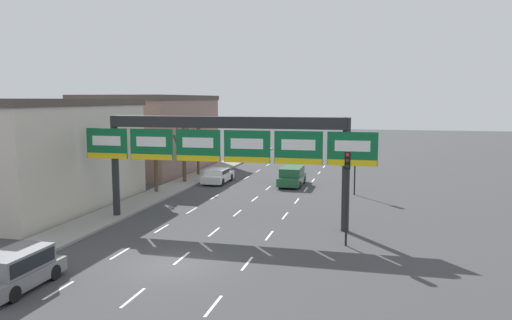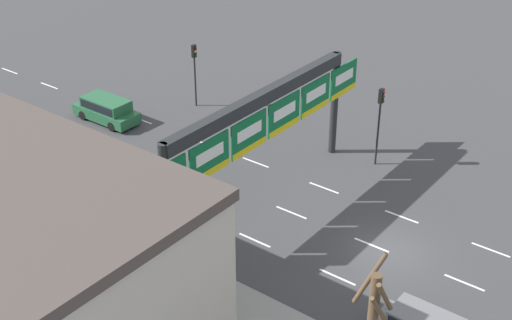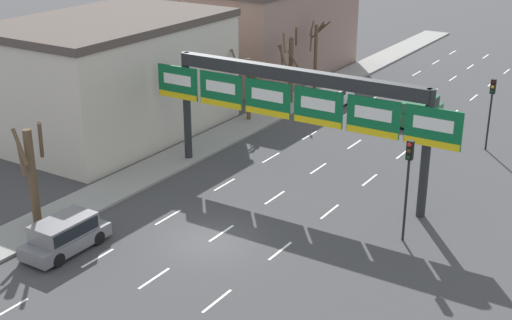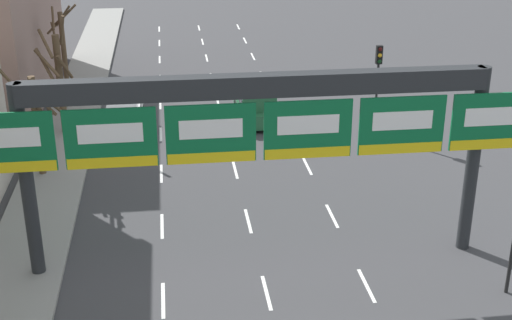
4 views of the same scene
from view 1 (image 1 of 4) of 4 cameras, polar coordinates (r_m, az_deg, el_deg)
The scene contains 14 objects.
ground_plane at distance 24.13m, azimuth -9.41°, elevation -11.76°, with size 220.00×220.00×0.00m, color #3D3D3F.
sidewalk_left at distance 28.11m, azimuth -24.82°, elevation -9.45°, with size 2.80×110.00×0.15m.
lane_dashes at distance 36.49m, azimuth -1.08°, elevation -5.23°, with size 6.72×67.00×0.01m.
sign_gantry at distance 30.45m, azimuth -3.74°, elevation 2.34°, with size 18.35×0.70×6.66m.
building_near at distance 38.98m, azimuth -24.29°, elevation 0.71°, with size 10.29×15.56×7.74m.
building_far at distance 55.36m, azimuth -11.81°, elevation 3.05°, with size 9.93×16.87×8.13m.
suv_grey at distance 22.90m, azimuth -25.67°, elevation -11.05°, with size 1.82×4.15×1.60m.
car_white at distance 46.25m, azimuth -4.41°, elevation -1.75°, with size 1.90×4.59×1.32m.
suv_green at distance 44.86m, azimuth 4.14°, elevation -1.74°, with size 1.96×4.88×1.68m.
traffic_light_near_gantry at distance 40.84m, azimuth 11.27°, elevation 0.60°, with size 0.30×0.35×4.59m.
traffic_light_mid_block at distance 26.40m, azimuth 10.38°, elevation -2.21°, with size 0.30×0.35×5.00m.
tree_bare_closest at distance 46.20m, azimuth -8.32°, elevation 1.09°, with size 1.78×1.68×5.91m.
tree_bare_second at distance 50.63m, azimuth -6.65°, elevation 1.82°, with size 1.76×1.57×5.47m.
tree_bare_furthest at distance 41.44m, azimuth -11.41°, elevation 0.02°, with size 2.64×1.62×4.94m.
Camera 1 is at (9.06, -21.00, 7.70)m, focal length 35.00 mm.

